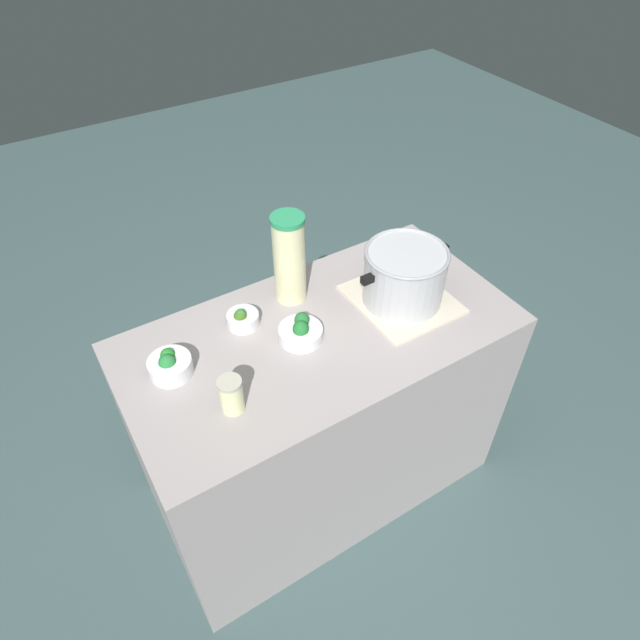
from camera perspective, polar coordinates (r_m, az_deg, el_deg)
ground_plane at (r=2.43m, az=0.00°, el=-15.75°), size 8.00×8.00×0.00m
counter_slab at (r=2.07m, az=0.00°, el=-9.66°), size 1.27×0.65×0.86m
dish_cloth at (r=1.88m, az=8.39°, el=2.17°), size 0.30×0.34×0.01m
cooking_pot at (r=1.81m, az=8.72°, el=4.63°), size 0.34×0.27×0.19m
lemonade_pitcher at (r=1.78m, az=-3.20°, el=6.34°), size 0.11×0.11×0.31m
mason_jar at (r=1.52m, az=-9.14°, el=-7.63°), size 0.07×0.07×0.11m
broccoli_bowl_front at (r=1.77m, az=-8.01°, el=0.15°), size 0.10×0.10×0.07m
broccoli_bowl_center at (r=1.67m, az=-15.26°, el=-4.48°), size 0.13×0.13×0.08m
broccoli_bowl_back at (r=1.71m, az=-2.00°, el=-1.17°), size 0.14×0.14×0.08m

